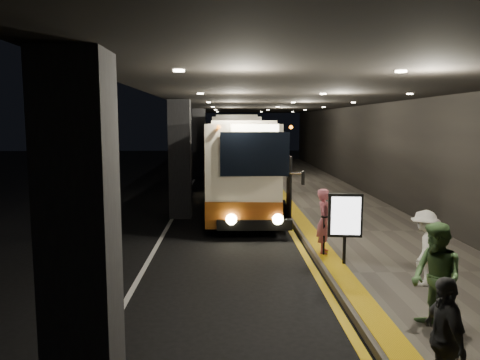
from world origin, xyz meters
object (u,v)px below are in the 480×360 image
object	(u,v)px
coach_second	(235,149)
bag_plain	(448,349)
passenger_waiting_green	(436,279)
passenger_boarding	(325,221)
passenger_waiting_white	(424,248)
passenger_waiting_grey	(444,339)
bag_polka	(443,309)
stanchion_post	(324,236)
coach_third	(233,140)
coach_main	(247,168)
info_sign	(345,217)

from	to	relation	value
coach_second	bag_plain	xyz separation A→B (m)	(2.68, -23.65, -1.56)
coach_second	passenger_waiting_green	bearing A→B (deg)	-82.57
coach_second	passenger_boarding	xyz separation A→B (m)	(2.00, -18.09, -0.84)
passenger_waiting_white	passenger_waiting_grey	distance (m)	4.37
bag_polka	stanchion_post	xyz separation A→B (m)	(-1.30, 3.97, 0.33)
coach_third	passenger_waiting_white	size ratio (longest dim) A/B	7.52
coach_third	bag_polka	world-z (taller)	coach_third
stanchion_post	passenger_waiting_white	bearing A→B (deg)	-53.88
passenger_waiting_grey	bag_polka	size ratio (longest dim) A/B	4.64
coach_main	passenger_waiting_grey	world-z (taller)	coach_main
coach_main	passenger_waiting_white	distance (m)	10.36
coach_main	stanchion_post	world-z (taller)	coach_main
coach_second	passenger_waiting_white	xyz separation A→B (m)	(3.60, -20.56, -0.89)
passenger_waiting_green	passenger_waiting_white	size ratio (longest dim) A/B	1.14
coach_main	stanchion_post	distance (m)	7.77
passenger_waiting_green	bag_plain	distance (m)	1.14
coach_second	bag_plain	size ratio (longest dim) A/B	43.79
passenger_waiting_green	passenger_waiting_grey	world-z (taller)	passenger_waiting_green
passenger_waiting_grey	bag_polka	world-z (taller)	passenger_waiting_grey
passenger_boarding	passenger_waiting_grey	bearing A→B (deg)	-166.24
coach_main	passenger_waiting_green	xyz separation A→B (m)	(2.57, -12.05, -0.63)
coach_third	bag_polka	size ratio (longest dim) A/B	35.31
coach_second	passenger_waiting_green	distance (m)	23.01
passenger_boarding	bag_polka	world-z (taller)	passenger_boarding
stanchion_post	coach_third	bearing A→B (deg)	93.16
coach_main	bag_polka	world-z (taller)	coach_main
stanchion_post	passenger_waiting_green	bearing A→B (deg)	-78.99
passenger_waiting_grey	bag_plain	xyz separation A→B (m)	(0.58, 1.02, -0.65)
passenger_waiting_grey	info_sign	size ratio (longest dim) A/B	0.91
passenger_boarding	info_sign	xyz separation A→B (m)	(0.29, -1.00, 0.31)
coach_main	passenger_waiting_grey	distance (m)	14.03
coach_main	bag_polka	bearing A→B (deg)	-72.15
coach_main	bag_plain	size ratio (longest dim) A/B	40.79
coach_third	info_sign	bearing A→B (deg)	-83.94
passenger_boarding	passenger_waiting_green	xyz separation A→B (m)	(0.83, -4.73, 0.06)
coach_second	stanchion_post	distance (m)	18.44
coach_main	passenger_waiting_green	size ratio (longest dim) A/B	6.23
coach_second	passenger_waiting_grey	bearing A→B (deg)	-84.78
passenger_waiting_grey	coach_third	bearing A→B (deg)	-178.23
passenger_waiting_white	stanchion_post	size ratio (longest dim) A/B	1.59
passenger_waiting_white	info_sign	size ratio (longest dim) A/B	0.92
passenger_waiting_green	passenger_waiting_grey	distance (m)	1.99
passenger_waiting_white	stanchion_post	world-z (taller)	passenger_waiting_white
coach_second	passenger_waiting_white	bearing A→B (deg)	-79.70
info_sign	bag_polka	bearing A→B (deg)	-67.65
passenger_boarding	passenger_waiting_grey	world-z (taller)	passenger_boarding
passenger_waiting_green	info_sign	world-z (taller)	passenger_waiting_green
coach_main	info_sign	world-z (taller)	coach_main
coach_main	info_sign	size ratio (longest dim) A/B	6.58
coach_third	passenger_waiting_grey	world-z (taller)	coach_third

